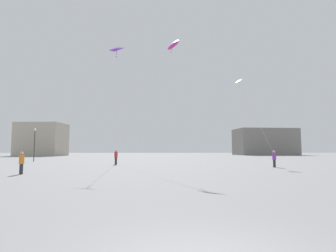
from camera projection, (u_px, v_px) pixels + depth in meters
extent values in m
cylinder|color=#2D2D33|center=(21.00, 169.00, 20.07)|extent=(0.25, 0.25, 0.77)
cylinder|color=orange|center=(22.00, 160.00, 20.13)|extent=(0.37, 0.37, 0.67)
sphere|color=tan|center=(22.00, 153.00, 20.17)|extent=(0.25, 0.25, 0.25)
cylinder|color=#2D2D33|center=(274.00, 163.00, 27.91)|extent=(0.26, 0.26, 0.80)
cylinder|color=purple|center=(274.00, 156.00, 27.98)|extent=(0.38, 0.38, 0.70)
sphere|color=tan|center=(274.00, 152.00, 28.02)|extent=(0.26, 0.26, 0.26)
cylinder|color=#2D2D33|center=(116.00, 161.00, 33.18)|extent=(0.27, 0.27, 0.84)
cylinder|color=red|center=(116.00, 155.00, 33.25)|extent=(0.40, 0.40, 0.73)
sphere|color=tan|center=(116.00, 151.00, 33.29)|extent=(0.27, 0.27, 0.27)
cone|color=#D12899|center=(173.00, 44.00, 25.73)|extent=(1.61, 1.64, 1.19)
sphere|color=#D12899|center=(172.00, 47.00, 25.84)|extent=(0.10, 0.10, 0.10)
sphere|color=#D12899|center=(172.00, 49.00, 25.95)|extent=(0.10, 0.10, 0.10)
sphere|color=#D12899|center=(171.00, 52.00, 26.06)|extent=(0.10, 0.10, 0.10)
cylinder|color=silver|center=(141.00, 106.00, 29.49)|extent=(6.75, 8.67, 10.65)
pyramid|color=purple|center=(116.00, 49.00, 26.87)|extent=(1.50, 1.12, 0.65)
sphere|color=purple|center=(116.00, 52.00, 27.00)|extent=(0.10, 0.10, 0.10)
sphere|color=purple|center=(116.00, 54.00, 27.12)|extent=(0.10, 0.10, 0.10)
sphere|color=purple|center=(116.00, 57.00, 27.24)|extent=(0.10, 0.10, 0.10)
cylinder|color=silver|center=(116.00, 107.00, 30.07)|extent=(1.15, 7.37, 10.62)
cone|color=#8CD12D|center=(238.00, 81.00, 35.04)|extent=(1.19, 1.25, 0.66)
sphere|color=#8CD12D|center=(239.00, 82.00, 35.15)|extent=(0.10, 0.10, 0.10)
sphere|color=#8CD12D|center=(239.00, 84.00, 35.26)|extent=(0.10, 0.10, 0.10)
sphere|color=#8CD12D|center=(239.00, 86.00, 35.37)|extent=(0.10, 0.10, 0.10)
cylinder|color=silver|center=(254.00, 114.00, 31.52)|extent=(1.76, 6.30, 9.55)
cube|color=#B2A893|center=(42.00, 139.00, 81.09)|extent=(13.26, 10.54, 9.79)
cube|color=gray|center=(265.00, 142.00, 92.84)|extent=(20.49, 12.63, 8.98)
cylinder|color=#2D2D30|center=(34.00, 146.00, 41.59)|extent=(0.12, 0.12, 4.80)
sphere|color=#EAE5C6|center=(35.00, 130.00, 41.81)|extent=(0.36, 0.36, 0.36)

